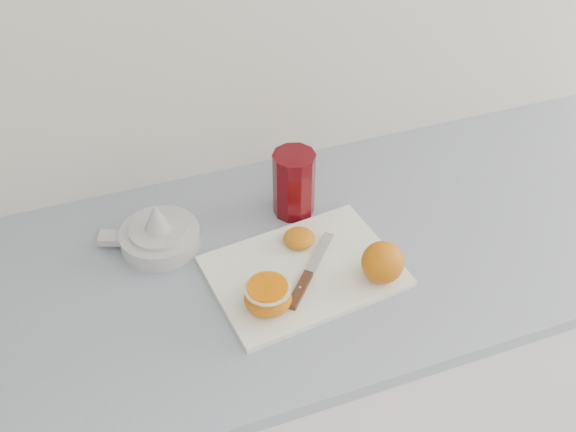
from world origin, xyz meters
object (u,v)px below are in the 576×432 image
Objects in this scene: counter at (268,393)px; half_orange at (268,296)px; cutting_board at (304,271)px; citrus_juicer at (159,235)px; red_tumbler at (294,186)px.

half_orange reaches higher than counter.
cutting_board is 0.29m from citrus_juicer.
citrus_juicer is at bearing 122.47° from half_orange.
cutting_board is 2.39× the size of red_tumbler.
half_orange is (-0.09, -0.06, 0.03)m from cutting_board.
red_tumbler is (0.04, 0.17, 0.06)m from cutting_board.
citrus_juicer reaches higher than cutting_board.
counter is 0.51m from citrus_juicer.
citrus_juicer is at bearing -177.96° from red_tumbler.
citrus_juicer is (-0.24, 0.16, 0.02)m from cutting_board.
citrus_juicer reaches higher than half_orange.
red_tumbler is (0.13, 0.24, 0.03)m from half_orange.
red_tumbler reaches higher than half_orange.
cutting_board is 4.04× the size of half_orange.
counter is 17.44× the size of red_tumbler.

